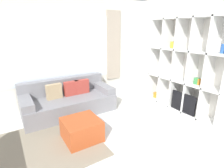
# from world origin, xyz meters

# --- Properties ---
(wall_back) EXTENTS (6.62, 0.11, 2.70)m
(wall_back) POSITION_xyz_m (0.00, 3.21, 1.36)
(wall_back) COLOR silver
(wall_back) RESTS_ON ground_plane
(wall_right) EXTENTS (0.07, 4.38, 2.70)m
(wall_right) POSITION_xyz_m (2.74, 1.59, 1.35)
(wall_right) COLOR silver
(wall_right) RESTS_ON ground_plane
(area_rug) EXTENTS (2.07, 1.61, 0.01)m
(area_rug) POSITION_xyz_m (-0.84, 1.64, 0.01)
(area_rug) COLOR gray
(area_rug) RESTS_ON ground_plane
(shelving_unit) EXTENTS (0.40, 1.98, 2.17)m
(shelving_unit) POSITION_xyz_m (2.54, 1.40, 1.06)
(shelving_unit) COLOR silver
(shelving_unit) RESTS_ON ground_plane
(couch_main) EXTENTS (2.07, 0.93, 0.76)m
(couch_main) POSITION_xyz_m (0.10, 2.71, 0.28)
(couch_main) COLOR gray
(couch_main) RESTS_ON ground_plane
(ottoman) EXTENTS (0.62, 0.60, 0.38)m
(ottoman) POSITION_xyz_m (-0.07, 1.51, 0.19)
(ottoman) COLOR #B74C23
(ottoman) RESTS_ON ground_plane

